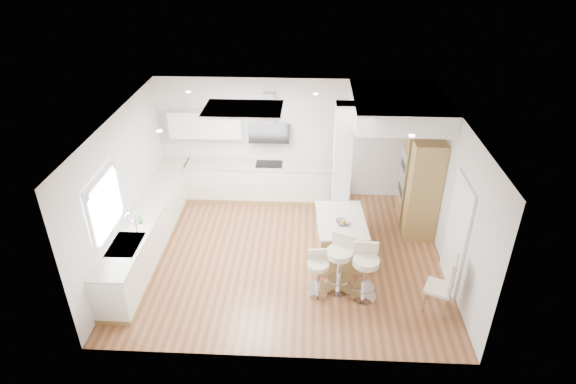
# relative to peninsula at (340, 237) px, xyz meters

# --- Properties ---
(ground) EXTENTS (6.00, 6.00, 0.00)m
(ground) POSITION_rel_peninsula_xyz_m (-1.03, -0.08, -0.42)
(ground) COLOR brown
(ground) RESTS_ON ground
(ceiling) EXTENTS (6.00, 5.00, 0.02)m
(ceiling) POSITION_rel_peninsula_xyz_m (-1.03, -0.08, -0.42)
(ceiling) COLOR white
(ceiling) RESTS_ON ground
(wall_back) EXTENTS (6.00, 0.04, 2.80)m
(wall_back) POSITION_rel_peninsula_xyz_m (-1.03, 2.42, 0.98)
(wall_back) COLOR silver
(wall_back) RESTS_ON ground
(wall_left) EXTENTS (0.04, 5.00, 2.80)m
(wall_left) POSITION_rel_peninsula_xyz_m (-4.03, -0.08, 0.98)
(wall_left) COLOR silver
(wall_left) RESTS_ON ground
(wall_right) EXTENTS (0.04, 5.00, 2.80)m
(wall_right) POSITION_rel_peninsula_xyz_m (1.97, -0.08, 0.98)
(wall_right) COLOR silver
(wall_right) RESTS_ON ground
(skylight) EXTENTS (4.10, 2.10, 0.06)m
(skylight) POSITION_rel_peninsula_xyz_m (-1.82, 0.52, 2.35)
(skylight) COLOR white
(skylight) RESTS_ON ground
(window_left) EXTENTS (0.06, 1.28, 1.07)m
(window_left) POSITION_rel_peninsula_xyz_m (-3.99, -0.98, 1.27)
(window_left) COLOR white
(window_left) RESTS_ON ground
(doorway_right) EXTENTS (0.05, 1.00, 2.10)m
(doorway_right) POSITION_rel_peninsula_xyz_m (1.94, -0.68, 0.58)
(doorway_right) COLOR #454036
(doorway_right) RESTS_ON ground
(counter_left) EXTENTS (0.63, 4.50, 1.35)m
(counter_left) POSITION_rel_peninsula_xyz_m (-3.73, 0.15, 0.04)
(counter_left) COLOR #A58346
(counter_left) RESTS_ON ground
(counter_back) EXTENTS (3.62, 0.63, 2.50)m
(counter_back) POSITION_rel_peninsula_xyz_m (-1.95, 2.15, 0.27)
(counter_back) COLOR #A58346
(counter_back) RESTS_ON ground
(pillar) EXTENTS (0.35, 0.35, 2.80)m
(pillar) POSITION_rel_peninsula_xyz_m (0.02, 0.87, 0.98)
(pillar) COLOR white
(pillar) RESTS_ON ground
(soffit) EXTENTS (1.78, 2.20, 0.40)m
(soffit) POSITION_rel_peninsula_xyz_m (1.07, 1.32, 2.18)
(soffit) COLOR white
(soffit) RESTS_ON ground
(oven_column) EXTENTS (0.63, 1.21, 2.10)m
(oven_column) POSITION_rel_peninsula_xyz_m (1.64, 1.15, 0.63)
(oven_column) COLOR #A58346
(oven_column) RESTS_ON ground
(peninsula) EXTENTS (0.98, 1.42, 0.90)m
(peninsula) POSITION_rel_peninsula_xyz_m (0.00, 0.00, 0.00)
(peninsula) COLOR #A58346
(peninsula) RESTS_ON ground
(bar_stool_a) EXTENTS (0.43, 0.43, 0.86)m
(bar_stool_a) POSITION_rel_peninsula_xyz_m (-0.43, -1.13, 0.06)
(bar_stool_a) COLOR silver
(bar_stool_a) RESTS_ON ground
(bar_stool_b) EXTENTS (0.63, 0.63, 1.08)m
(bar_stool_b) POSITION_rel_peninsula_xyz_m (-0.06, -0.98, 0.18)
(bar_stool_b) COLOR silver
(bar_stool_b) RESTS_ON ground
(bar_stool_c) EXTENTS (0.49, 0.49, 1.05)m
(bar_stool_c) POSITION_rel_peninsula_xyz_m (0.36, -1.17, 0.17)
(bar_stool_c) COLOR silver
(bar_stool_c) RESTS_ON ground
(dining_chair) EXTENTS (0.56, 0.56, 1.09)m
(dining_chair) POSITION_rel_peninsula_xyz_m (1.64, -1.45, 0.16)
(dining_chair) COLOR beige
(dining_chair) RESTS_ON ground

